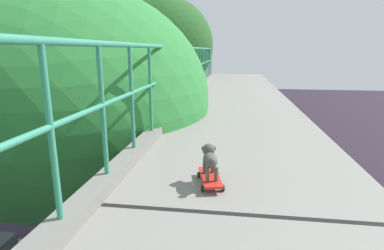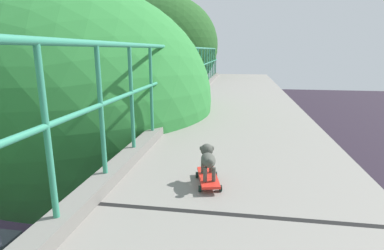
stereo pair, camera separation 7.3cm
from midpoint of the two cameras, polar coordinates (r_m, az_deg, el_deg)
The scene contains 5 objects.
city_bus at distance 23.77m, azimuth -12.95°, elevation 0.36°, with size 2.57×10.73×3.53m.
roadside_tree_mid at distance 7.09m, azimuth -20.67°, elevation 4.18°, with size 5.89×5.89×8.73m.
roadside_tree_far at distance 15.64m, azimuth -4.71°, elevation 14.35°, with size 5.10×5.10×9.97m.
toy_skateboard at distance 2.97m, azimuth 3.75°, elevation -9.81°, with size 0.29×0.51×0.08m.
small_dog at distance 2.91m, azimuth 3.71°, elevation -6.14°, with size 0.19×0.37×0.29m.
Camera 2 is at (0.99, -0.95, 7.38)m, focal length 28.54 mm.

